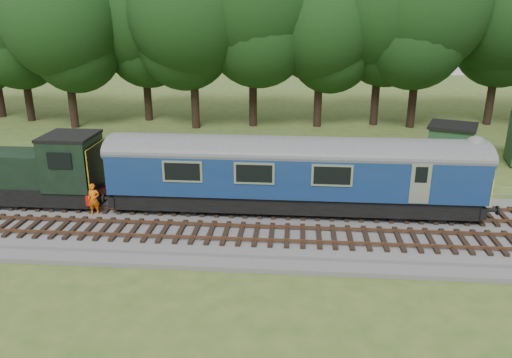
{
  "coord_description": "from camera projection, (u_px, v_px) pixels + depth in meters",
  "views": [
    {
      "loc": [
        3.78,
        -21.95,
        10.06
      ],
      "look_at": [
        1.84,
        1.4,
        2.0
      ],
      "focal_mm": 35.0,
      "sensor_mm": 36.0,
      "label": 1
    }
  ],
  "objects": [
    {
      "name": "ballast",
      "position": [
        216.0,
        223.0,
        24.19
      ],
      "size": [
        70.0,
        7.0,
        0.35
      ],
      "primitive_type": "cube",
      "color": "#4C4C4F",
      "rests_on": "ground"
    },
    {
      "name": "dmu_railcar",
      "position": [
        293.0,
        168.0,
        24.43
      ],
      "size": [
        18.05,
        2.86,
        3.88
      ],
      "color": "black",
      "rests_on": "ground"
    },
    {
      "name": "fence",
      "position": [
        228.0,
        194.0,
        28.49
      ],
      "size": [
        64.0,
        0.12,
        1.0
      ],
      "primitive_type": null,
      "color": "#6B6054",
      "rests_on": "ground"
    },
    {
      "name": "worker",
      "position": [
        94.0,
        199.0,
        24.5
      ],
      "size": [
        0.64,
        0.47,
        1.59
      ],
      "primitive_type": "imported",
      "rotation": [
        0.0,
        0.0,
        0.17
      ],
      "color": "#F35F0C",
      "rests_on": "ballast"
    },
    {
      "name": "shed",
      "position": [
        451.0,
        142.0,
        34.44
      ],
      "size": [
        3.97,
        3.97,
        2.51
      ],
      "rotation": [
        0.0,
        0.0,
        -0.37
      ],
      "color": "#1B3B24",
      "rests_on": "ground"
    },
    {
      "name": "tree_line",
      "position": [
        254.0,
        125.0,
        44.98
      ],
      "size": [
        70.0,
        8.0,
        18.0
      ],
      "primitive_type": null,
      "color": "black",
      "rests_on": "ground"
    },
    {
      "name": "track_south",
      "position": [
        210.0,
        232.0,
        22.61
      ],
      "size": [
        67.2,
        2.4,
        0.21
      ],
      "color": "black",
      "rests_on": "ballast"
    },
    {
      "name": "ground",
      "position": [
        216.0,
        226.0,
        24.25
      ],
      "size": [
        120.0,
        120.0,
        0.0
      ],
      "primitive_type": "plane",
      "color": "#3B561F",
      "rests_on": "ground"
    },
    {
      "name": "shunter_loco",
      "position": [
        23.0,
        173.0,
        25.73
      ],
      "size": [
        8.91,
        2.6,
        3.38
      ],
      "color": "black",
      "rests_on": "ground"
    },
    {
      "name": "track_north",
      "position": [
        220.0,
        207.0,
        25.43
      ],
      "size": [
        67.2,
        2.4,
        0.21
      ],
      "color": "black",
      "rests_on": "ballast"
    }
  ]
}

